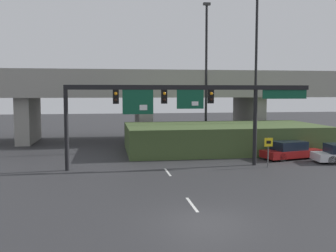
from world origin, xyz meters
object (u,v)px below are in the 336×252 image
object	(u,v)px
signal_gantry	(182,100)
highway_light_pole_far	(206,71)
parked_sedan_near_right	(290,151)
speed_limit_sign	(268,148)
highway_light_pole_near	(256,57)

from	to	relation	value
signal_gantry	highway_light_pole_far	size ratio (longest dim) A/B	1.23
signal_gantry	parked_sedan_near_right	size ratio (longest dim) A/B	3.42
speed_limit_sign	parked_sedan_near_right	distance (m)	4.50
signal_gantry	parked_sedan_near_right	distance (m)	10.15
highway_light_pole_near	highway_light_pole_far	distance (m)	5.19
highway_light_pole_near	parked_sedan_near_right	size ratio (longest dim) A/B	3.22
signal_gantry	speed_limit_sign	size ratio (longest dim) A/B	8.10
signal_gantry	highway_light_pole_near	xyz separation A→B (m)	(8.61, 8.49, 3.78)
signal_gantry	highway_light_pole_near	distance (m)	12.67
speed_limit_sign	signal_gantry	bearing A→B (deg)	170.19
signal_gantry	parked_sedan_near_right	xyz separation A→B (m)	(9.07, 2.09, -4.05)
highway_light_pole_far	signal_gantry	bearing A→B (deg)	-111.78
highway_light_pole_far	speed_limit_sign	bearing A→B (deg)	-84.43
signal_gantry	speed_limit_sign	distance (m)	6.84
signal_gantry	speed_limit_sign	bearing A→B (deg)	-9.81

